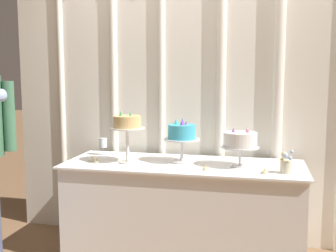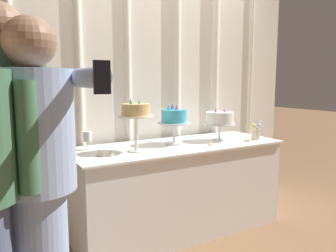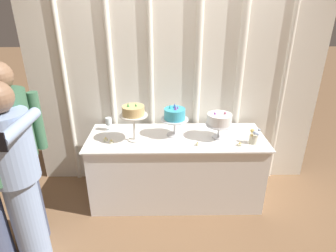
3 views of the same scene
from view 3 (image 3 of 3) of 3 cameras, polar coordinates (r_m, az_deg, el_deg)
ground_plane at (r=3.29m, az=1.64°, el=-15.19°), size 24.00×24.00×0.00m
draped_curtain at (r=3.15m, az=1.84°, el=12.78°), size 3.31×0.14×2.84m
cake_table at (r=3.15m, az=1.65°, el=-8.53°), size 1.87×0.69×0.78m
cake_display_leftmost at (r=2.78m, az=-7.05°, el=2.68°), size 0.28×0.28×0.41m
cake_display_center at (r=2.90m, az=1.37°, el=2.14°), size 0.29×0.29×0.35m
cake_display_rightmost at (r=2.90m, az=10.44°, el=1.19°), size 0.28×0.28×0.30m
wine_glass at (r=3.13m, az=-11.99°, el=0.89°), size 0.07×0.07×0.15m
flower_vase at (r=2.92m, az=17.05°, el=-2.20°), size 0.09×0.11×0.17m
tealight_far_left at (r=2.94m, az=-12.59°, el=-2.73°), size 0.05×0.05×0.04m
tealight_near_left at (r=2.88m, az=-11.47°, el=-3.20°), size 0.05×0.05×0.04m
tealight_near_right at (r=2.79m, az=6.01°, el=-3.72°), size 0.04×0.04×0.04m
tealight_far_right at (r=2.86m, az=14.39°, el=-3.68°), size 0.05×0.05×0.04m
guest_man_dark_suit at (r=2.66m, az=-28.57°, el=-4.77°), size 0.46×0.46×1.69m
guest_girl_blue_dress at (r=2.46m, az=-28.60°, el=-8.49°), size 0.47×0.62×1.60m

